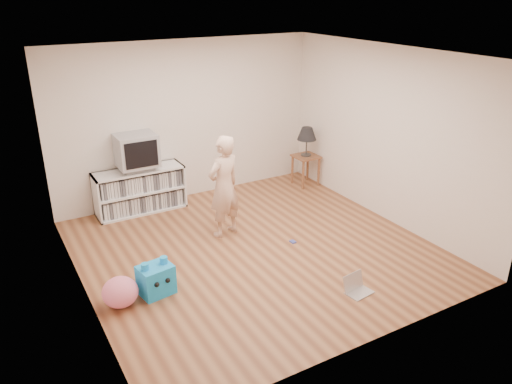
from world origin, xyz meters
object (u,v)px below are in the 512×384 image
(laptop, at_px, (356,287))
(plush_blue, at_px, (156,279))
(crt_tv, at_px, (136,150))
(plush_pink, at_px, (120,292))
(person, at_px, (224,187))
(media_unit, at_px, (140,190))
(table_lamp, at_px, (307,134))
(side_table, at_px, (306,163))
(dvd_deck, at_px, (138,167))

(laptop, height_order, plush_blue, plush_blue)
(crt_tv, bearing_deg, laptop, -67.17)
(plush_pink, bearing_deg, person, 28.66)
(media_unit, relative_size, plush_blue, 3.18)
(table_lamp, relative_size, plush_blue, 1.17)
(side_table, distance_m, plush_pink, 4.44)
(laptop, relative_size, plush_blue, 0.77)
(laptop, bearing_deg, side_table, 57.22)
(media_unit, distance_m, crt_tv, 0.67)
(crt_tv, bearing_deg, person, -60.27)
(media_unit, distance_m, person, 1.67)
(plush_blue, bearing_deg, crt_tv, 67.09)
(side_table, relative_size, plush_pink, 1.36)
(dvd_deck, relative_size, person, 0.30)
(media_unit, height_order, laptop, media_unit)
(plush_blue, bearing_deg, table_lamp, 20.38)
(media_unit, relative_size, person, 0.94)
(laptop, distance_m, plush_pink, 2.73)
(media_unit, distance_m, plush_blue, 2.45)
(side_table, height_order, table_lamp, table_lamp)
(media_unit, height_order, crt_tv, crt_tv)
(dvd_deck, relative_size, laptop, 1.33)
(laptop, bearing_deg, plush_blue, 143.16)
(dvd_deck, bearing_deg, table_lamp, -7.18)
(media_unit, bearing_deg, side_table, -7.48)
(person, bearing_deg, crt_tv, -76.99)
(side_table, bearing_deg, laptop, -115.09)
(plush_blue, height_order, plush_pink, plush_blue)
(crt_tv, bearing_deg, dvd_deck, 90.00)
(side_table, distance_m, laptop, 3.48)
(laptop, bearing_deg, plush_pink, 148.16)
(dvd_deck, distance_m, crt_tv, 0.29)
(table_lamp, relative_size, plush_pink, 1.27)
(laptop, distance_m, plush_blue, 2.35)
(media_unit, relative_size, table_lamp, 2.72)
(crt_tv, height_order, person, person)
(plush_blue, xyz_separation_m, plush_pink, (-0.43, -0.03, -0.01))
(media_unit, bearing_deg, plush_pink, -112.84)
(crt_tv, distance_m, laptop, 3.92)
(side_table, height_order, laptop, side_table)
(crt_tv, height_order, laptop, crt_tv)
(plush_pink, bearing_deg, side_table, 27.05)
(crt_tv, distance_m, plush_blue, 2.56)
(media_unit, relative_size, laptop, 4.15)
(crt_tv, xyz_separation_m, plush_pink, (-1.01, -2.38, -0.85))
(media_unit, xyz_separation_m, plush_blue, (-0.58, -2.37, -0.16))
(plush_blue, bearing_deg, plush_pink, 175.06)
(media_unit, bearing_deg, dvd_deck, -90.00)
(person, relative_size, laptop, 4.40)
(side_table, bearing_deg, person, -154.35)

